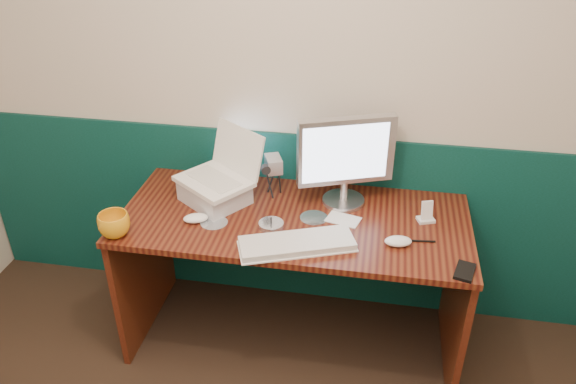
% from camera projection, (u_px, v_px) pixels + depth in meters
% --- Properties ---
extents(back_wall, '(3.50, 0.04, 2.50)m').
position_uv_depth(back_wall, '(288.00, 84.00, 2.65)').
color(back_wall, beige).
rests_on(back_wall, ground).
extents(wainscot, '(3.48, 0.02, 1.00)m').
position_uv_depth(wainscot, '(287.00, 219.00, 3.02)').
color(wainscot, '#072F27').
rests_on(wainscot, ground).
extents(desk, '(1.60, 0.70, 0.75)m').
position_uv_depth(desk, '(293.00, 281.00, 2.76)').
color(desk, '#370E0A').
rests_on(desk, ground).
extents(laptop_riser, '(0.37, 0.36, 0.10)m').
position_uv_depth(laptop_riser, '(215.00, 192.00, 2.67)').
color(laptop_riser, silver).
rests_on(laptop_riser, desk).
extents(laptop, '(0.41, 0.40, 0.27)m').
position_uv_depth(laptop, '(212.00, 158.00, 2.57)').
color(laptop, white).
rests_on(laptop, laptop_riser).
extents(monitor, '(0.47, 0.28, 0.45)m').
position_uv_depth(monitor, '(346.00, 160.00, 2.57)').
color(monitor, silver).
rests_on(monitor, desk).
extents(keyboard, '(0.51, 0.32, 0.03)m').
position_uv_depth(keyboard, '(297.00, 244.00, 2.36)').
color(keyboard, silver).
rests_on(keyboard, desk).
extents(mouse_right, '(0.13, 0.09, 0.04)m').
position_uv_depth(mouse_right, '(398.00, 241.00, 2.37)').
color(mouse_right, white).
rests_on(mouse_right, desk).
extents(mouse_left, '(0.13, 0.10, 0.04)m').
position_uv_depth(mouse_left, '(196.00, 218.00, 2.53)').
color(mouse_left, white).
rests_on(mouse_left, desk).
extents(mug, '(0.14, 0.14, 0.11)m').
position_uv_depth(mug, '(114.00, 225.00, 2.42)').
color(mug, orange).
rests_on(mug, desk).
extents(camcorder, '(0.15, 0.17, 0.22)m').
position_uv_depth(camcorder, '(274.00, 174.00, 2.69)').
color(camcorder, '#BCBCC1').
rests_on(camcorder, desk).
extents(cd_spindle, '(0.11, 0.11, 0.02)m').
position_uv_depth(cd_spindle, '(271.00, 225.00, 2.50)').
color(cd_spindle, silver).
rests_on(cd_spindle, desk).
extents(cd_loose_a, '(0.12, 0.12, 0.00)m').
position_uv_depth(cd_loose_a, '(214.00, 222.00, 2.53)').
color(cd_loose_a, silver).
rests_on(cd_loose_a, desk).
extents(cd_loose_b, '(0.13, 0.13, 0.00)m').
position_uv_depth(cd_loose_b, '(314.00, 218.00, 2.57)').
color(cd_loose_b, silver).
rests_on(cd_loose_b, desk).
extents(pen, '(0.15, 0.02, 0.01)m').
position_uv_depth(pen, '(417.00, 241.00, 2.40)').
color(pen, black).
rests_on(pen, desk).
extents(papers, '(0.17, 0.14, 0.00)m').
position_uv_depth(papers, '(343.00, 219.00, 2.55)').
color(papers, silver).
rests_on(papers, desk).
extents(dock, '(0.09, 0.08, 0.01)m').
position_uv_depth(dock, '(426.00, 220.00, 2.54)').
color(dock, white).
rests_on(dock, desk).
extents(music_player, '(0.06, 0.04, 0.09)m').
position_uv_depth(music_player, '(427.00, 210.00, 2.51)').
color(music_player, white).
rests_on(music_player, dock).
extents(pda, '(0.10, 0.14, 0.01)m').
position_uv_depth(pda, '(465.00, 271.00, 2.22)').
color(pda, black).
rests_on(pda, desk).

